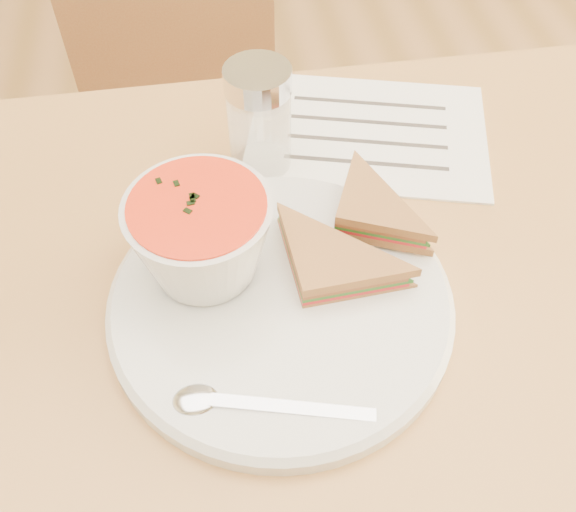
{
  "coord_description": "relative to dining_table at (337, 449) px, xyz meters",
  "views": [
    {
      "loc": [
        -0.12,
        -0.33,
        1.24
      ],
      "look_at": [
        -0.07,
        0.01,
        0.8
      ],
      "focal_mm": 40.0,
      "sensor_mm": 36.0,
      "label": 1
    }
  ],
  "objects": [
    {
      "name": "sandwich_half_b",
      "position": [
        -0.02,
        0.05,
        0.42
      ],
      "size": [
        0.12,
        0.12,
        0.03
      ],
      "primitive_type": null,
      "rotation": [
        0.0,
        0.0,
        -0.41
      ],
      "color": "#B06F3E",
      "rests_on": "plate"
    },
    {
      "name": "paper_menu",
      "position": [
        0.06,
        0.22,
        0.38
      ],
      "size": [
        0.31,
        0.27,
        0.0
      ],
      "primitive_type": null,
      "rotation": [
        0.0,
        0.0,
        -0.28
      ],
      "color": "white",
      "rests_on": "dining_table"
    },
    {
      "name": "soup_bowl",
      "position": [
        -0.14,
        0.03,
        0.44
      ],
      "size": [
        0.16,
        0.16,
        0.09
      ],
      "primitive_type": null,
      "rotation": [
        0.0,
        0.0,
        0.3
      ],
      "color": "silver",
      "rests_on": "plate"
    },
    {
      "name": "spoon",
      "position": [
        -0.11,
        -0.11,
        0.4
      ],
      "size": [
        0.19,
        0.08,
        0.01
      ],
      "primitive_type": null,
      "rotation": [
        0.0,
        0.0,
        -0.25
      ],
      "color": "silver",
      "rests_on": "plate"
    },
    {
      "name": "chair_far",
      "position": [
        -0.14,
        0.51,
        0.03
      ],
      "size": [
        0.4,
        0.4,
        0.8
      ],
      "primitive_type": null,
      "rotation": [
        0.0,
        0.0,
        3.29
      ],
      "color": "brown",
      "rests_on": "floor"
    },
    {
      "name": "dining_table",
      "position": [
        0.0,
        0.0,
        0.0
      ],
      "size": [
        1.0,
        0.7,
        0.75
      ],
      "primitive_type": null,
      "color": "#A25B32",
      "rests_on": "floor"
    },
    {
      "name": "condiment_shaker",
      "position": [
        -0.07,
        0.19,
        0.44
      ],
      "size": [
        0.08,
        0.08,
        0.12
      ],
      "primitive_type": null,
      "rotation": [
        0.0,
        0.0,
        -0.12
      ],
      "color": "silver",
      "rests_on": "dining_table"
    },
    {
      "name": "plate",
      "position": [
        -0.08,
        -0.01,
        0.38
      ],
      "size": [
        0.36,
        0.36,
        0.02
      ],
      "primitive_type": null,
      "rotation": [
        0.0,
        0.0,
        0.18
      ],
      "color": "silver",
      "rests_on": "dining_table"
    },
    {
      "name": "sandwich_half_a",
      "position": [
        -0.06,
        -0.03,
        0.41
      ],
      "size": [
        0.11,
        0.11,
        0.03
      ],
      "primitive_type": null,
      "rotation": [
        0.0,
        0.0,
        0.06
      ],
      "color": "#B06F3E",
      "rests_on": "plate"
    }
  ]
}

